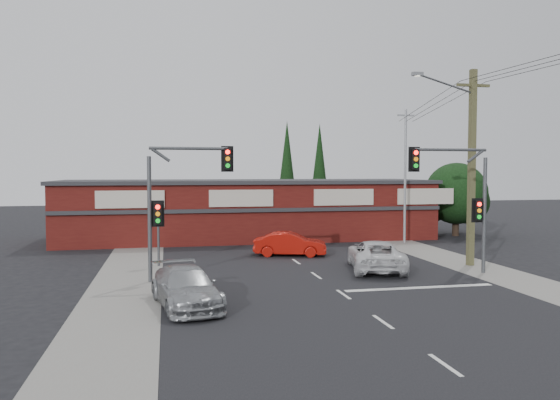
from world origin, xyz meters
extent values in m
plane|color=black|center=(0.00, 0.00, 0.00)|extent=(120.00, 120.00, 0.00)
cube|color=black|center=(0.00, 5.00, 0.01)|extent=(14.00, 70.00, 0.01)
cube|color=gray|center=(-8.50, 5.00, 0.01)|extent=(3.00, 70.00, 0.02)
cube|color=gray|center=(8.50, 5.00, 0.01)|extent=(3.00, 70.00, 0.02)
cube|color=silver|center=(3.50, -1.50, 0.01)|extent=(6.50, 0.35, 0.01)
imported|color=silver|center=(3.27, 2.79, 0.73)|extent=(3.64, 5.70, 1.46)
imported|color=#9A9D9F|center=(-6.13, -2.68, 0.70)|extent=(2.77, 5.08, 1.40)
imported|color=#B0130A|center=(0.15, 8.05, 0.68)|extent=(4.38, 2.53, 1.36)
cube|color=silver|center=(0.00, -10.02, 0.01)|extent=(0.12, 1.60, 0.01)
cube|color=silver|center=(0.00, -6.03, 0.01)|extent=(0.12, 1.60, 0.01)
cube|color=silver|center=(0.00, -2.03, 0.01)|extent=(0.12, 1.60, 0.01)
cube|color=silver|center=(0.00, 1.96, 0.01)|extent=(0.12, 1.60, 0.01)
cube|color=silver|center=(0.00, 5.95, 0.01)|extent=(0.12, 1.60, 0.01)
cube|color=silver|center=(0.00, 9.94, 0.01)|extent=(0.12, 1.60, 0.01)
cube|color=silver|center=(0.00, 13.93, 0.01)|extent=(0.12, 1.60, 0.01)
cube|color=silver|center=(0.00, 17.92, 0.01)|extent=(0.12, 1.60, 0.01)
cube|color=silver|center=(0.00, 21.91, 0.01)|extent=(0.12, 1.60, 0.01)
cube|color=silver|center=(0.00, 25.90, 0.01)|extent=(0.12, 1.60, 0.01)
cube|color=silver|center=(0.00, 29.90, 0.01)|extent=(0.12, 1.60, 0.01)
cube|color=#48110E|center=(-1.00, 17.00, 2.00)|extent=(26.00, 8.00, 4.00)
cube|color=#2D2D30|center=(-1.00, 17.00, 4.10)|extent=(26.40, 8.40, 0.25)
cube|color=beige|center=(-9.00, 12.95, 3.10)|extent=(4.20, 0.12, 1.10)
cube|color=beige|center=(-2.00, 12.95, 3.10)|extent=(4.20, 0.12, 1.10)
cube|color=beige|center=(5.00, 12.95, 3.10)|extent=(4.20, 0.12, 1.10)
cube|color=beige|center=(11.00, 12.95, 3.10)|extent=(4.20, 0.12, 1.10)
cube|color=#2D2D30|center=(-1.00, 12.90, 2.30)|extent=(26.00, 0.15, 0.25)
cylinder|color=#2D2116|center=(14.50, 15.00, 0.90)|extent=(0.50, 0.50, 1.80)
sphere|color=black|center=(14.50, 15.00, 3.20)|extent=(4.60, 4.60, 4.60)
sphere|color=black|center=(16.00, 16.00, 2.50)|extent=(3.40, 3.40, 3.40)
sphere|color=black|center=(13.20, 16.40, 2.30)|extent=(2.80, 2.80, 2.80)
cylinder|color=#2D2116|center=(3.50, 24.00, 1.00)|extent=(0.24, 0.24, 2.00)
cone|color=black|center=(3.50, 24.00, 5.50)|extent=(1.80, 1.80, 7.50)
cylinder|color=#2D2116|center=(7.00, 26.00, 1.00)|extent=(0.24, 0.24, 2.00)
cone|color=black|center=(7.00, 26.00, 5.50)|extent=(1.80, 1.80, 7.50)
cylinder|color=#47494C|center=(-7.50, 2.00, 2.75)|extent=(0.18, 0.18, 5.50)
cylinder|color=#47494C|center=(-5.80, 2.00, 5.85)|extent=(3.40, 0.14, 0.14)
cylinder|color=#47494C|center=(-6.99, 2.00, 5.55)|extent=(0.82, 0.14, 0.63)
cube|color=black|center=(-4.10, 2.00, 5.40)|extent=(0.32, 0.22, 0.95)
cube|color=black|center=(-4.10, 2.07, 5.40)|extent=(0.55, 0.04, 1.15)
cylinder|color=#FF0C07|center=(-4.10, 1.87, 5.70)|extent=(0.20, 0.06, 0.20)
cylinder|color=orange|center=(-4.10, 1.87, 5.40)|extent=(0.20, 0.06, 0.20)
cylinder|color=#0CE526|center=(-4.10, 1.87, 5.10)|extent=(0.20, 0.06, 0.20)
cube|color=black|center=(-7.15, 2.00, 3.00)|extent=(0.32, 0.22, 0.95)
cube|color=black|center=(-7.15, 2.07, 3.00)|extent=(0.55, 0.04, 1.15)
cylinder|color=#FF0C07|center=(-7.15, 1.87, 3.30)|extent=(0.20, 0.06, 0.20)
cylinder|color=orange|center=(-7.15, 1.87, 3.00)|extent=(0.20, 0.06, 0.20)
cylinder|color=#0CE526|center=(-7.15, 1.87, 2.70)|extent=(0.20, 0.06, 0.20)
cylinder|color=#47494C|center=(8.00, 1.00, 2.75)|extent=(0.18, 0.18, 5.50)
cylinder|color=#47494C|center=(6.20, 1.00, 5.85)|extent=(3.60, 0.14, 0.14)
cylinder|color=#47494C|center=(7.46, 1.00, 5.55)|extent=(0.82, 0.14, 0.63)
cube|color=black|center=(4.40, 1.00, 5.40)|extent=(0.32, 0.22, 0.95)
cube|color=black|center=(4.40, 1.07, 5.40)|extent=(0.55, 0.04, 1.15)
cylinder|color=#FF0C07|center=(4.40, 0.87, 5.70)|extent=(0.20, 0.06, 0.20)
cylinder|color=orange|center=(4.40, 0.87, 5.40)|extent=(0.20, 0.06, 0.20)
cylinder|color=#0CE526|center=(4.40, 0.87, 5.10)|extent=(0.20, 0.06, 0.20)
cube|color=black|center=(7.65, 1.00, 3.00)|extent=(0.32, 0.22, 0.95)
cube|color=black|center=(7.65, 1.07, 3.00)|extent=(0.55, 0.04, 1.15)
cylinder|color=#FF0C07|center=(7.65, 0.87, 3.30)|extent=(0.20, 0.06, 0.20)
cylinder|color=orange|center=(7.65, 0.87, 3.00)|extent=(0.20, 0.06, 0.20)
cylinder|color=#0CE526|center=(7.65, 0.87, 2.70)|extent=(0.20, 0.06, 0.20)
cylinder|color=#47494C|center=(-7.20, 6.00, 1.50)|extent=(0.12, 0.12, 3.00)
cube|color=black|center=(-7.20, 6.00, 2.80)|extent=(0.32, 0.22, 0.95)
cube|color=black|center=(-7.20, 6.07, 2.80)|extent=(0.55, 0.04, 1.15)
cylinder|color=#FF0C07|center=(-7.20, 5.87, 3.10)|extent=(0.20, 0.06, 0.20)
cylinder|color=orange|center=(-7.20, 5.87, 2.80)|extent=(0.20, 0.06, 0.20)
cylinder|color=#0CE526|center=(-7.20, 5.87, 2.50)|extent=(0.20, 0.06, 0.20)
cube|color=brown|center=(8.50, 3.00, 5.00)|extent=(0.30, 0.30, 10.00)
cube|color=brown|center=(8.50, 3.00, 9.20)|extent=(1.80, 0.14, 0.14)
cylinder|color=#47494C|center=(6.90, 2.85, 9.20)|extent=(3.23, 0.39, 0.89)
cube|color=slate|center=(5.30, 2.70, 9.60)|extent=(0.55, 0.25, 0.18)
cylinder|color=silver|center=(5.30, 2.70, 9.50)|extent=(0.28, 0.28, 0.05)
cylinder|color=gray|center=(9.00, 12.00, 4.50)|extent=(0.16, 0.16, 9.00)
cube|color=gray|center=(9.00, 12.00, 8.60)|extent=(1.20, 0.10, 0.10)
cylinder|color=black|center=(8.15, 7.50, 8.80)|extent=(0.73, 9.01, 1.22)
cylinder|color=black|center=(8.75, 7.50, 8.80)|extent=(0.52, 9.00, 1.22)
cylinder|color=black|center=(9.34, 7.50, 8.80)|extent=(0.31, 9.00, 1.22)
camera|label=1|loc=(-6.77, -22.27, 4.84)|focal=35.00mm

